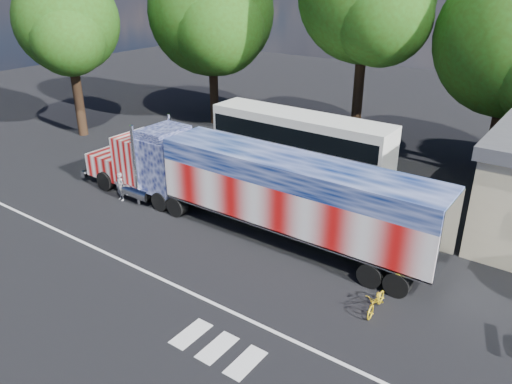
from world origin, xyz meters
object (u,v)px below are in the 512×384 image
Objects in this scene: tree_nw_a at (212,13)px; tree_w_a at (68,22)px; bicycle at (376,301)px; semi_truck at (248,185)px; coach_bus at (300,140)px; woman at (120,187)px.

tree_nw_a reaches higher than tree_w_a.
tree_nw_a reaches higher than bicycle.
semi_truck is 8.81m from coach_bus.
woman is (-7.66, -1.52, -1.49)m from semi_truck.
tree_w_a is at bearing 166.34° from semi_truck.
bicycle is 0.12× the size of tree_nw_a.
bicycle is at bearing -17.98° from semi_truck.
tree_nw_a reaches higher than coach_bus.
coach_bus is at bearing 104.88° from semi_truck.
coach_bus is at bearing -23.28° from tree_nw_a.
tree_nw_a is at bearing 134.90° from semi_truck.
semi_truck is at bearing 158.83° from bicycle.
tree_nw_a is (-10.87, 4.68, 6.85)m from coach_bus.
tree_w_a is (-19.28, 4.68, 5.97)m from semi_truck.
coach_bus is 7.20× the size of bicycle.
tree_w_a is (-6.15, -8.49, -0.39)m from tree_nw_a.
woman is 0.12× the size of tree_nw_a.
tree_w_a is (-27.08, 7.22, 7.83)m from bicycle.
woman is 15.14m from tree_w_a.
tree_w_a is at bearing 158.97° from woman.
semi_truck is 13.03× the size of woman.
tree_w_a is at bearing -125.90° from tree_nw_a.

